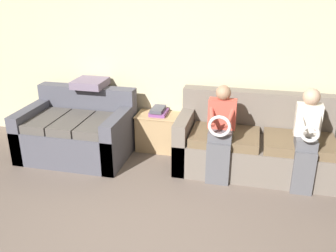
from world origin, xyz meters
TOP-DOWN VIEW (x-y plane):
  - wall_back at (0.00, 2.63)m, footprint 7.14×0.06m
  - couch_main at (1.10, 2.12)m, footprint 2.06×0.86m
  - couch_side at (-1.30, 1.99)m, footprint 1.40×0.99m
  - child_left_seated at (0.63, 1.76)m, footprint 0.32×0.37m
  - child_right_seated at (1.58, 1.77)m, footprint 0.28×0.38m
  - side_shelf at (-0.28, 2.39)m, footprint 0.61×0.39m
  - book_stack at (-0.28, 2.40)m, footprint 0.22×0.30m
  - throw_pillow at (-1.24, 2.35)m, footprint 0.42×0.42m

SIDE VIEW (x-z plane):
  - side_shelf at x=-0.28m, z-range 0.01..0.52m
  - couch_side at x=-1.30m, z-range -0.11..0.75m
  - couch_main at x=1.10m, z-range -0.14..0.80m
  - book_stack at x=-0.28m, z-range 0.51..0.61m
  - child_left_seated at x=0.63m, z-range 0.06..1.20m
  - child_right_seated at x=1.58m, z-range 0.07..1.24m
  - throw_pillow at x=-1.24m, z-range 0.86..0.96m
  - wall_back at x=0.00m, z-range 0.00..2.55m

